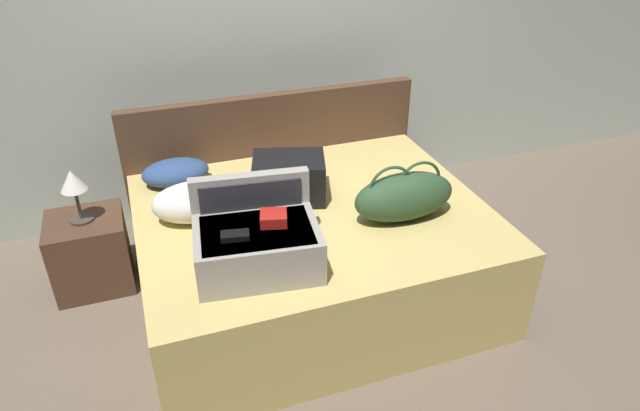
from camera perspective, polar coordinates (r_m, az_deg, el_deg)
ground_plane at (r=3.21m, az=1.73°, el=-12.89°), size 12.00×12.00×0.00m
back_wall at (r=4.01m, az=-6.83°, el=17.41°), size 8.00×0.10×2.60m
bed at (r=3.32m, az=-0.67°, el=-4.77°), size 1.91×1.55×0.57m
headboard at (r=3.88m, az=-4.58°, el=4.30°), size 1.95×0.08×0.98m
hard_case_large at (r=2.69m, az=-6.38°, el=-3.55°), size 0.63×0.52×0.39m
hard_case_medium at (r=3.23m, az=-3.13°, el=2.81°), size 0.47×0.40×0.25m
duffel_bag at (r=3.06m, az=8.45°, el=0.95°), size 0.57×0.25×0.33m
pillow_near_headboard at (r=3.10m, az=-12.33°, el=0.36°), size 0.49×0.30×0.22m
pillow_center_head at (r=3.50m, az=-14.31°, el=3.25°), size 0.40×0.26×0.15m
nightstand at (r=3.68m, az=-22.06°, el=-4.39°), size 0.44×0.40×0.46m
table_lamp at (r=3.46m, az=-23.54°, el=1.93°), size 0.15×0.15×0.32m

